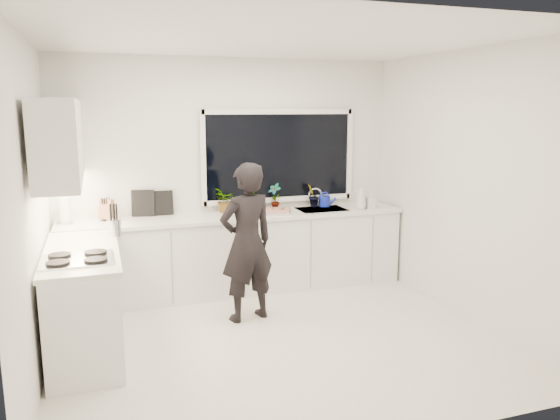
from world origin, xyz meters
name	(u,v)px	position (x,y,z in m)	size (l,w,h in m)	color
floor	(277,341)	(0.00, 0.00, -0.01)	(4.00, 3.50, 0.02)	beige
wall_back	(230,174)	(0.00, 1.76, 1.35)	(4.00, 0.02, 2.70)	white
wall_left	(30,210)	(-2.01, 0.00, 1.35)	(0.02, 3.50, 2.70)	white
wall_right	(467,187)	(2.01, 0.00, 1.35)	(0.02, 3.50, 2.70)	white
ceiling	(276,38)	(0.00, 0.00, 2.71)	(4.00, 3.50, 0.02)	white
window	(279,156)	(0.60, 1.73, 1.55)	(1.80, 0.02, 1.00)	black
base_cabinets_back	(238,255)	(0.00, 1.45, 0.44)	(3.92, 0.58, 0.88)	white
base_cabinets_left	(85,302)	(-1.67, 0.35, 0.44)	(0.58, 1.60, 0.88)	white
countertop_back	(237,216)	(0.00, 1.44, 0.90)	(3.94, 0.62, 0.04)	silver
countertop_left	(81,252)	(-1.67, 0.35, 0.90)	(0.62, 1.60, 0.04)	silver
upper_cabinets	(60,140)	(-1.79, 0.70, 1.85)	(0.34, 2.10, 0.70)	white
sink	(321,213)	(1.05, 1.45, 0.87)	(0.58, 0.42, 0.14)	silver
faucet	(315,197)	(1.05, 1.65, 1.03)	(0.03, 0.03, 0.22)	silver
stovetop	(77,259)	(-1.69, 0.00, 0.94)	(0.56, 0.48, 0.03)	black
person	(247,243)	(-0.12, 0.58, 0.80)	(0.59, 0.38, 1.61)	black
pizza_tray	(269,212)	(0.38, 1.42, 0.94)	(0.51, 0.38, 0.03)	#B5B6BA
pizza	(269,210)	(0.38, 1.42, 0.95)	(0.46, 0.33, 0.01)	red
watering_can	(324,201)	(1.16, 1.61, 0.98)	(0.14, 0.14, 0.13)	#1222B0
paper_towel_roll	(64,211)	(-1.85, 1.55, 1.05)	(0.11, 0.11, 0.26)	silver
knife_block	(106,210)	(-1.43, 1.59, 1.03)	(0.13, 0.10, 0.22)	#A2674B
utensil_crock	(114,228)	(-1.38, 0.80, 1.00)	(0.13, 0.13, 0.16)	#B3B3B7
picture_frame_large	(163,203)	(-0.80, 1.69, 1.06)	(0.22, 0.02, 0.28)	black
picture_frame_small	(143,203)	(-1.03, 1.69, 1.07)	(0.25, 0.02, 0.30)	black
herb_plants	(253,198)	(0.24, 1.61, 1.07)	(1.31, 0.26, 0.33)	#26662D
soap_bottles	(364,198)	(1.54, 1.30, 1.06)	(0.25, 0.16, 0.30)	#D8BF66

